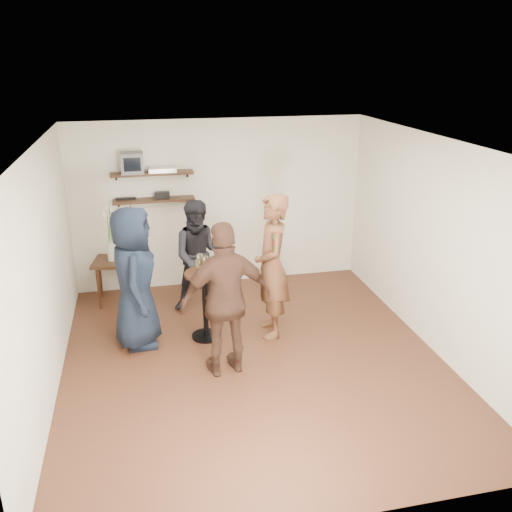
# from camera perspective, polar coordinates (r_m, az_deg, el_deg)

# --- Properties ---
(room) EXTENTS (4.58, 5.08, 2.68)m
(room) POSITION_cam_1_polar(r_m,az_deg,el_deg) (6.12, -0.28, -0.42)
(room) COLOR #412115
(room) RESTS_ON ground
(shelf_upper) EXTENTS (1.20, 0.25, 0.04)m
(shelf_upper) POSITION_cam_1_polar(r_m,az_deg,el_deg) (8.13, -10.88, 8.54)
(shelf_upper) COLOR black
(shelf_upper) RESTS_ON room
(shelf_lower) EXTENTS (1.20, 0.25, 0.04)m
(shelf_lower) POSITION_cam_1_polar(r_m,az_deg,el_deg) (8.22, -10.69, 5.82)
(shelf_lower) COLOR black
(shelf_lower) RESTS_ON room
(crt_monitor) EXTENTS (0.32, 0.30, 0.30)m
(crt_monitor) POSITION_cam_1_polar(r_m,az_deg,el_deg) (8.10, -12.91, 9.56)
(crt_monitor) COLOR #59595B
(crt_monitor) RESTS_ON shelf_upper
(dvd_deck) EXTENTS (0.40, 0.24, 0.06)m
(dvd_deck) POSITION_cam_1_polar(r_m,az_deg,el_deg) (8.13, -9.83, 8.95)
(dvd_deck) COLOR silver
(dvd_deck) RESTS_ON shelf_upper
(radio) EXTENTS (0.22, 0.10, 0.10)m
(radio) POSITION_cam_1_polar(r_m,az_deg,el_deg) (8.21, -9.86, 6.34)
(radio) COLOR black
(radio) RESTS_ON shelf_lower
(power_strip) EXTENTS (0.30, 0.05, 0.03)m
(power_strip) POSITION_cam_1_polar(r_m,az_deg,el_deg) (8.27, -13.56, 5.91)
(power_strip) COLOR black
(power_strip) RESTS_ON shelf_lower
(side_table) EXTENTS (0.64, 0.64, 0.66)m
(side_table) POSITION_cam_1_polar(r_m,az_deg,el_deg) (8.22, -14.78, -1.14)
(side_table) COLOR black
(side_table) RESTS_ON room
(vase_lilies) EXTENTS (0.19, 0.19, 0.90)m
(vase_lilies) POSITION_cam_1_polar(r_m,az_deg,el_deg) (8.09, -15.04, 1.45)
(vase_lilies) COLOR silver
(vase_lilies) RESTS_ON side_table
(drinks_table) EXTENTS (0.50, 0.50, 0.91)m
(drinks_table) POSITION_cam_1_polar(r_m,az_deg,el_deg) (6.96, -5.38, -4.23)
(drinks_table) COLOR black
(drinks_table) RESTS_ON room
(wine_glass_fl) EXTENTS (0.06, 0.06, 0.18)m
(wine_glass_fl) POSITION_cam_1_polar(r_m,az_deg,el_deg) (6.75, -6.13, -0.89)
(wine_glass_fl) COLOR silver
(wine_glass_fl) RESTS_ON drinks_table
(wine_glass_fr) EXTENTS (0.06, 0.06, 0.19)m
(wine_glass_fr) POSITION_cam_1_polar(r_m,az_deg,el_deg) (6.75, -4.99, -0.83)
(wine_glass_fr) COLOR silver
(wine_glass_fr) RESTS_ON drinks_table
(wine_glass_bl) EXTENTS (0.07, 0.07, 0.22)m
(wine_glass_bl) POSITION_cam_1_polar(r_m,az_deg,el_deg) (6.84, -5.91, -0.36)
(wine_glass_bl) COLOR silver
(wine_glass_bl) RESTS_ON drinks_table
(wine_glass_br) EXTENTS (0.07, 0.07, 0.21)m
(wine_glass_br) POSITION_cam_1_polar(r_m,az_deg,el_deg) (6.79, -5.35, -0.57)
(wine_glass_br) COLOR silver
(wine_glass_br) RESTS_ON drinks_table
(person_plaid) EXTENTS (0.51, 0.72, 1.89)m
(person_plaid) POSITION_cam_1_polar(r_m,az_deg,el_deg) (6.90, 1.67, -1.12)
(person_plaid) COLOR #A8132B
(person_plaid) RESTS_ON room
(person_dark) EXTENTS (0.82, 0.66, 1.62)m
(person_dark) POSITION_cam_1_polar(r_m,az_deg,el_deg) (7.67, -5.92, -0.03)
(person_dark) COLOR black
(person_dark) RESTS_ON room
(person_navy) EXTENTS (0.60, 0.90, 1.81)m
(person_navy) POSITION_cam_1_polar(r_m,az_deg,el_deg) (6.82, -12.69, -2.29)
(person_navy) COLOR black
(person_navy) RESTS_ON room
(person_brown) EXTENTS (1.12, 0.61, 1.82)m
(person_brown) POSITION_cam_1_polar(r_m,az_deg,el_deg) (6.08, -3.15, -4.64)
(person_brown) COLOR #3F261B
(person_brown) RESTS_ON room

